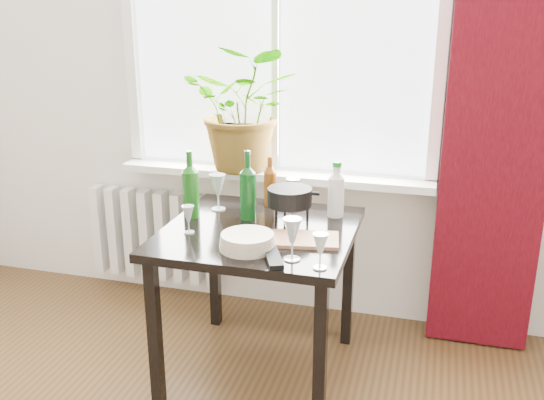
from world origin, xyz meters
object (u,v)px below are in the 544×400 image
(wineglass_far_right, at_px, (320,251))
(tv_remote, at_px, (273,258))
(table, at_px, (259,247))
(wineglass_back_left, at_px, (218,192))
(potted_plant, at_px, (246,108))
(wine_bottle_right, at_px, (248,185))
(bottle_amber, at_px, (270,181))
(cleaning_bottle, at_px, (336,189))
(cutting_board, at_px, (304,239))
(wineglass_front_right, at_px, (292,239))
(wineglass_front_left, at_px, (188,219))
(wineglass_back_center, at_px, (293,194))
(wine_bottle_left, at_px, (190,184))
(plate_stack, at_px, (247,241))
(fondue_pot, at_px, (290,205))
(radiator, at_px, (155,235))

(wineglass_far_right, height_order, tv_remote, wineglass_far_right)
(table, xyz_separation_m, wineglass_back_left, (-0.27, 0.20, 0.18))
(potted_plant, relative_size, wine_bottle_right, 1.99)
(wineglass_back_left, bearing_deg, tv_remote, -50.73)
(potted_plant, relative_size, bottle_amber, 2.63)
(cleaning_bottle, distance_m, cutting_board, 0.38)
(table, xyz_separation_m, wineglass_front_right, (0.23, -0.30, 0.18))
(bottle_amber, xyz_separation_m, wineglass_front_left, (-0.24, -0.47, -0.06))
(cutting_board, bearing_deg, wineglass_front_left, -175.14)
(wineglass_back_center, distance_m, wineglass_back_left, 0.37)
(bottle_amber, relative_size, cutting_board, 0.87)
(wine_bottle_left, distance_m, cleaning_bottle, 0.69)
(wine_bottle_right, xyz_separation_m, wineglass_front_right, (0.31, -0.41, -0.08))
(plate_stack, bearing_deg, wine_bottle_right, 107.32)
(fondue_pot, bearing_deg, cutting_board, -55.31)
(wineglass_far_right, xyz_separation_m, wineglass_back_left, (-0.62, 0.55, 0.02))
(table, xyz_separation_m, cleaning_bottle, (0.30, 0.26, 0.23))
(wine_bottle_right, distance_m, wineglass_front_right, 0.52)
(wineglass_front_left, bearing_deg, wineglass_far_right, -18.53)
(wineglass_back_left, relative_size, plate_stack, 0.78)
(table, relative_size, wine_bottle_right, 2.55)
(cleaning_bottle, bearing_deg, wineglass_front_left, -145.99)
(bottle_amber, bearing_deg, wine_bottle_left, -139.28)
(potted_plant, distance_m, fondue_pot, 0.68)
(radiator, xyz_separation_m, wineglass_front_left, (0.57, -0.77, 0.42))
(radiator, relative_size, plate_stack, 3.37)
(wineglass_far_right, bearing_deg, cutting_board, 114.94)
(table, relative_size, plate_stack, 3.58)
(cleaning_bottle, relative_size, fondue_pot, 1.13)
(potted_plant, distance_m, wine_bottle_right, 0.57)
(wine_bottle_left, xyz_separation_m, wineglass_front_left, (0.07, -0.20, -0.10))
(fondue_pot, relative_size, tv_remote, 1.25)
(bottle_amber, bearing_deg, cleaning_bottle, -12.01)
(potted_plant, xyz_separation_m, wineglass_back_center, (0.34, -0.31, -0.35))
(wineglass_front_left, distance_m, fondue_pot, 0.48)
(table, xyz_separation_m, wineglass_back_center, (0.09, 0.29, 0.18))
(wine_bottle_left, bearing_deg, table, -10.26)
(potted_plant, bearing_deg, wineglass_front_right, -61.83)
(wine_bottle_right, relative_size, wineglass_back_left, 1.81)
(bottle_amber, relative_size, fondue_pot, 1.07)
(cutting_board, bearing_deg, wine_bottle_right, 147.07)
(radiator, distance_m, fondue_pot, 1.17)
(wineglass_back_center, bearing_deg, bottle_amber, 159.45)
(potted_plant, bearing_deg, cleaning_bottle, -31.09)
(wineglass_back_left, height_order, plate_stack, wineglass_back_left)
(wineglass_front_left, relative_size, cutting_board, 0.44)
(bottle_amber, bearing_deg, table, -82.78)
(plate_stack, bearing_deg, wineglass_back_center, 82.87)
(wineglass_far_right, relative_size, wineglass_back_left, 0.79)
(wineglass_far_right, xyz_separation_m, cutting_board, (-0.12, 0.26, -0.07))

